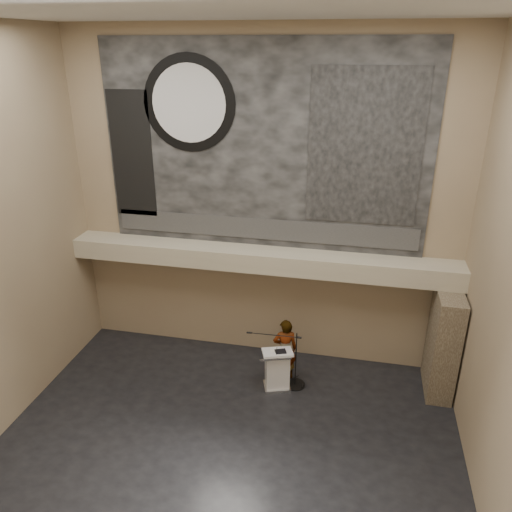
# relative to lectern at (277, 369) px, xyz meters

# --- Properties ---
(floor) EXTENTS (10.00, 10.00, 0.00)m
(floor) POSITION_rel_lectern_xyz_m (-0.73, -2.33, -0.55)
(floor) COLOR black
(floor) RESTS_ON ground
(ceiling) EXTENTS (10.00, 10.00, 0.00)m
(ceiling) POSITION_rel_lectern_xyz_m (-0.73, -2.33, 7.95)
(ceiling) COLOR silver
(ceiling) RESTS_ON wall_back
(wall_back) EXTENTS (10.00, 0.02, 8.50)m
(wall_back) POSITION_rel_lectern_xyz_m (-0.73, 1.67, 3.70)
(wall_back) COLOR #846F54
(wall_back) RESTS_ON floor
(wall_front) EXTENTS (10.00, 0.02, 8.50)m
(wall_front) POSITION_rel_lectern_xyz_m (-0.73, -6.33, 3.70)
(wall_front) COLOR #846F54
(wall_front) RESTS_ON floor
(soffit) EXTENTS (10.00, 0.80, 0.50)m
(soffit) POSITION_rel_lectern_xyz_m (-0.73, 1.27, 2.40)
(soffit) COLOR tan
(soffit) RESTS_ON wall_back
(sprinkler_left) EXTENTS (0.04, 0.04, 0.06)m
(sprinkler_left) POSITION_rel_lectern_xyz_m (-2.33, 1.22, 2.12)
(sprinkler_left) COLOR #B2893D
(sprinkler_left) RESTS_ON soffit
(sprinkler_right) EXTENTS (0.04, 0.04, 0.06)m
(sprinkler_right) POSITION_rel_lectern_xyz_m (1.17, 1.22, 2.12)
(sprinkler_right) COLOR #B2893D
(sprinkler_right) RESTS_ON soffit
(banner) EXTENTS (8.00, 0.05, 5.00)m
(banner) POSITION_rel_lectern_xyz_m (-0.73, 1.64, 5.15)
(banner) COLOR black
(banner) RESTS_ON wall_back
(banner_text_strip) EXTENTS (7.76, 0.02, 0.55)m
(banner_text_strip) POSITION_rel_lectern_xyz_m (-0.73, 1.60, 3.10)
(banner_text_strip) COLOR #2E2E2E
(banner_text_strip) RESTS_ON banner
(banner_clock_rim) EXTENTS (2.30, 0.02, 2.30)m
(banner_clock_rim) POSITION_rel_lectern_xyz_m (-2.53, 1.60, 6.15)
(banner_clock_rim) COLOR black
(banner_clock_rim) RESTS_ON banner
(banner_clock_face) EXTENTS (1.84, 0.02, 1.84)m
(banner_clock_face) POSITION_rel_lectern_xyz_m (-2.53, 1.58, 6.15)
(banner_clock_face) COLOR silver
(banner_clock_face) RESTS_ON banner
(banner_building_print) EXTENTS (2.60, 0.02, 3.60)m
(banner_building_print) POSITION_rel_lectern_xyz_m (1.67, 1.60, 5.25)
(banner_building_print) COLOR black
(banner_building_print) RESTS_ON banner
(banner_brick_print) EXTENTS (1.10, 0.02, 3.20)m
(banner_brick_print) POSITION_rel_lectern_xyz_m (-4.13, 1.60, 4.85)
(banner_brick_print) COLOR black
(banner_brick_print) RESTS_ON banner
(stone_pier) EXTENTS (0.60, 1.40, 2.70)m
(stone_pier) POSITION_rel_lectern_xyz_m (3.92, 0.82, 0.80)
(stone_pier) COLOR #463A2B
(stone_pier) RESTS_ON floor
(lectern) EXTENTS (0.86, 0.72, 1.14)m
(lectern) POSITION_rel_lectern_xyz_m (0.00, 0.00, 0.00)
(lectern) COLOR silver
(lectern) RESTS_ON floor
(binder) EXTENTS (0.32, 0.29, 0.04)m
(binder) POSITION_rel_lectern_xyz_m (0.08, -0.05, 0.56)
(binder) COLOR black
(binder) RESTS_ON lectern
(papers) EXTENTS (0.31, 0.35, 0.00)m
(papers) POSITION_rel_lectern_xyz_m (-0.07, 0.01, 0.55)
(papers) COLOR silver
(papers) RESTS_ON lectern
(speaker_person) EXTENTS (0.71, 0.56, 1.71)m
(speaker_person) POSITION_rel_lectern_xyz_m (0.11, 0.47, 0.30)
(speaker_person) COLOR silver
(speaker_person) RESTS_ON floor
(mic_stand) EXTENTS (1.50, 0.52, 1.53)m
(mic_stand) POSITION_rel_lectern_xyz_m (0.39, 0.20, -0.32)
(mic_stand) COLOR black
(mic_stand) RESTS_ON floor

